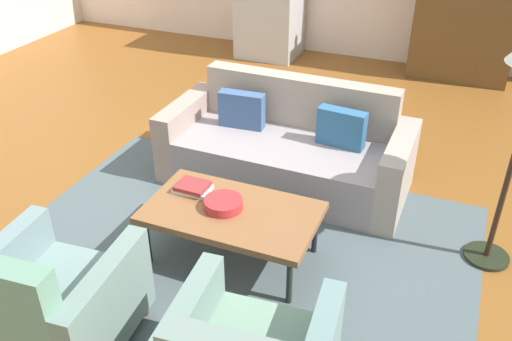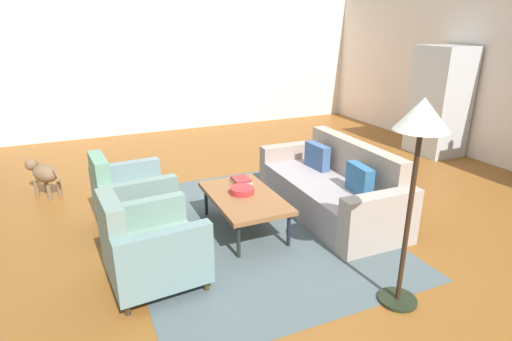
{
  "view_description": "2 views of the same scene",
  "coord_description": "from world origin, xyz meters",
  "px_view_note": "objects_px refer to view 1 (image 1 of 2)",
  "views": [
    {
      "loc": [
        1.69,
        -3.57,
        2.61
      ],
      "look_at": [
        0.38,
        -0.39,
        0.52
      ],
      "focal_mm": 38.39,
      "sensor_mm": 36.0,
      "label": 1
    },
    {
      "loc": [
        4.26,
        -2.36,
        2.22
      ],
      "look_at": [
        0.14,
        -0.53,
        0.6
      ],
      "focal_mm": 29.12,
      "sensor_mm": 36.0,
      "label": 2
    }
  ],
  "objects_px": {
    "coffee_table": "(232,214)",
    "cabinet": "(469,6)",
    "couch": "(288,149)",
    "armchair_left": "(51,308)",
    "fruit_bowl": "(223,204)",
    "book_stack": "(192,188)"
  },
  "relations": [
    {
      "from": "coffee_table",
      "to": "cabinet",
      "type": "xyz_separation_m",
      "value": [
        1.18,
        4.3,
        0.52
      ]
    },
    {
      "from": "couch",
      "to": "cabinet",
      "type": "xyz_separation_m",
      "value": [
        1.18,
        3.12,
        0.61
      ]
    },
    {
      "from": "coffee_table",
      "to": "armchair_left",
      "type": "bearing_deg",
      "value": -117.02
    },
    {
      "from": "armchair_left",
      "to": "cabinet",
      "type": "relative_size",
      "value": 0.49
    },
    {
      "from": "couch",
      "to": "armchair_left",
      "type": "relative_size",
      "value": 2.4
    },
    {
      "from": "fruit_bowl",
      "to": "cabinet",
      "type": "relative_size",
      "value": 0.15
    },
    {
      "from": "book_stack",
      "to": "cabinet",
      "type": "distance_m",
      "value": 4.49
    },
    {
      "from": "couch",
      "to": "coffee_table",
      "type": "distance_m",
      "value": 1.19
    },
    {
      "from": "couch",
      "to": "book_stack",
      "type": "relative_size",
      "value": 7.81
    },
    {
      "from": "fruit_bowl",
      "to": "coffee_table",
      "type": "bearing_deg",
      "value": -0.0
    },
    {
      "from": "armchair_left",
      "to": "cabinet",
      "type": "height_order",
      "value": "cabinet"
    },
    {
      "from": "armchair_left",
      "to": "cabinet",
      "type": "bearing_deg",
      "value": 67.35
    },
    {
      "from": "coffee_table",
      "to": "cabinet",
      "type": "distance_m",
      "value": 4.49
    },
    {
      "from": "couch",
      "to": "armchair_left",
      "type": "height_order",
      "value": "armchair_left"
    },
    {
      "from": "book_stack",
      "to": "cabinet",
      "type": "xyz_separation_m",
      "value": [
        1.54,
        4.2,
        0.45
      ]
    },
    {
      "from": "coffee_table",
      "to": "cabinet",
      "type": "bearing_deg",
      "value": 74.68
    },
    {
      "from": "coffee_table",
      "to": "book_stack",
      "type": "xyz_separation_m",
      "value": [
        -0.36,
        0.11,
        0.07
      ]
    },
    {
      "from": "couch",
      "to": "fruit_bowl",
      "type": "bearing_deg",
      "value": 87.73
    },
    {
      "from": "fruit_bowl",
      "to": "cabinet",
      "type": "xyz_separation_m",
      "value": [
        1.24,
        4.3,
        0.45
      ]
    },
    {
      "from": "fruit_bowl",
      "to": "couch",
      "type": "bearing_deg",
      "value": 86.99
    },
    {
      "from": "coffee_table",
      "to": "book_stack",
      "type": "height_order",
      "value": "book_stack"
    },
    {
      "from": "armchair_left",
      "to": "cabinet",
      "type": "xyz_separation_m",
      "value": [
        1.77,
        5.47,
        0.56
      ]
    }
  ]
}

